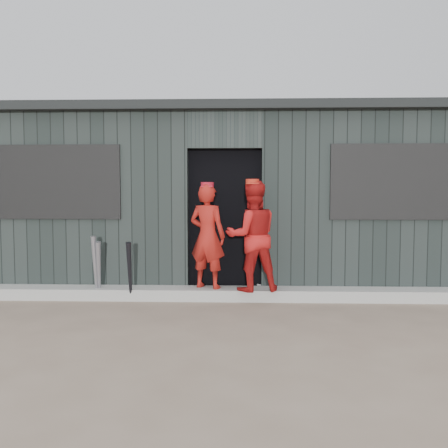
{
  "coord_description": "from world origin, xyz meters",
  "views": [
    {
      "loc": [
        0.23,
        -4.67,
        1.45
      ],
      "look_at": [
        0.0,
        1.8,
        1.0
      ],
      "focal_mm": 40.0,
      "sensor_mm": 36.0,
      "label": 1
    }
  ],
  "objects_px": {
    "bat_left": "(95,268)",
    "player_red_left": "(207,236)",
    "bat_right": "(130,272)",
    "player_grey_back": "(261,245)",
    "player_red_right": "(252,236)",
    "bat_mid": "(99,270)",
    "dugout": "(228,199)"
  },
  "relations": [
    {
      "from": "bat_left",
      "to": "player_red_left",
      "type": "bearing_deg",
      "value": 4.49
    },
    {
      "from": "bat_right",
      "to": "player_grey_back",
      "type": "distance_m",
      "value": 1.89
    },
    {
      "from": "bat_right",
      "to": "player_red_right",
      "type": "xyz_separation_m",
      "value": [
        1.56,
        0.08,
        0.46
      ]
    },
    {
      "from": "bat_left",
      "to": "player_grey_back",
      "type": "bearing_deg",
      "value": 15.69
    },
    {
      "from": "bat_right",
      "to": "player_red_left",
      "type": "bearing_deg",
      "value": 14.61
    },
    {
      "from": "bat_mid",
      "to": "bat_right",
      "type": "xyz_separation_m",
      "value": [
        0.44,
        -0.14,
        0.01
      ]
    },
    {
      "from": "player_red_right",
      "to": "dugout",
      "type": "relative_size",
      "value": 0.17
    },
    {
      "from": "bat_left",
      "to": "bat_right",
      "type": "height_order",
      "value": "bat_left"
    },
    {
      "from": "bat_mid",
      "to": "dugout",
      "type": "bearing_deg",
      "value": 47.22
    },
    {
      "from": "bat_left",
      "to": "bat_mid",
      "type": "xyz_separation_m",
      "value": [
        0.04,
        0.0,
        -0.03
      ]
    },
    {
      "from": "bat_right",
      "to": "player_red_right",
      "type": "height_order",
      "value": "player_red_right"
    },
    {
      "from": "player_red_left",
      "to": "player_red_right",
      "type": "distance_m",
      "value": 0.61
    },
    {
      "from": "player_grey_back",
      "to": "bat_left",
      "type": "bearing_deg",
      "value": 33.29
    },
    {
      "from": "player_red_right",
      "to": "dugout",
      "type": "height_order",
      "value": "dugout"
    },
    {
      "from": "player_grey_back",
      "to": "player_red_right",
      "type": "bearing_deg",
      "value": 95.51
    },
    {
      "from": "player_red_right",
      "to": "player_grey_back",
      "type": "relative_size",
      "value": 1.06
    },
    {
      "from": "bat_mid",
      "to": "dugout",
      "type": "height_order",
      "value": "dugout"
    },
    {
      "from": "bat_mid",
      "to": "player_grey_back",
      "type": "distance_m",
      "value": 2.25
    },
    {
      "from": "bat_left",
      "to": "dugout",
      "type": "relative_size",
      "value": 0.1
    },
    {
      "from": "bat_left",
      "to": "player_grey_back",
      "type": "height_order",
      "value": "player_grey_back"
    },
    {
      "from": "bat_left",
      "to": "bat_mid",
      "type": "height_order",
      "value": "bat_left"
    },
    {
      "from": "bat_right",
      "to": "dugout",
      "type": "relative_size",
      "value": 0.1
    },
    {
      "from": "player_red_right",
      "to": "dugout",
      "type": "distance_m",
      "value": 1.92
    },
    {
      "from": "player_grey_back",
      "to": "bat_mid",
      "type": "bearing_deg",
      "value": 33.52
    },
    {
      "from": "player_red_left",
      "to": "player_grey_back",
      "type": "relative_size",
      "value": 1.03
    },
    {
      "from": "bat_left",
      "to": "player_red_right",
      "type": "xyz_separation_m",
      "value": [
        2.05,
        -0.06,
        0.43
      ]
    },
    {
      "from": "bat_mid",
      "to": "player_grey_back",
      "type": "relative_size",
      "value": 0.59
    },
    {
      "from": "player_red_left",
      "to": "dugout",
      "type": "relative_size",
      "value": 0.16
    },
    {
      "from": "player_red_right",
      "to": "bat_right",
      "type": "bearing_deg",
      "value": -9.37
    },
    {
      "from": "player_red_left",
      "to": "bat_right",
      "type": "bearing_deg",
      "value": 37.84
    },
    {
      "from": "bat_right",
      "to": "player_red_right",
      "type": "relative_size",
      "value": 0.57
    },
    {
      "from": "player_red_right",
      "to": "dugout",
      "type": "bearing_deg",
      "value": -91.17
    }
  ]
}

